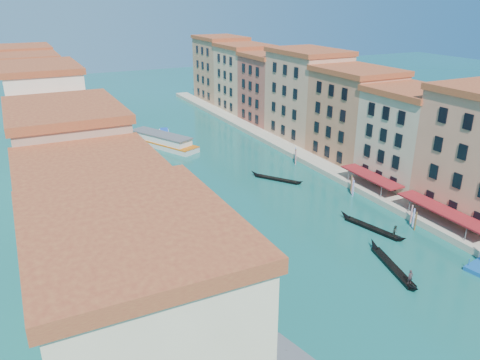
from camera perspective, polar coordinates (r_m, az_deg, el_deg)
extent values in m
cube|color=beige|center=(35.18, -11.84, -19.52)|extent=(12.00, 16.00, 18.00)
cube|color=maroon|center=(29.91, -13.21, -5.59)|extent=(12.80, 16.40, 1.00)
cube|color=tan|center=(48.11, -16.73, -8.54)|extent=(12.00, 15.00, 17.00)
cube|color=maroon|center=(44.45, -17.95, 1.59)|extent=(12.80, 15.40, 1.00)
cube|color=#A37C63|center=(62.13, -19.57, -0.90)|extent=(12.00, 17.00, 19.00)
cube|color=maroon|center=(59.28, -20.76, 8.08)|extent=(12.80, 17.40, 1.00)
cube|color=#E4B38E|center=(77.12, -21.06, 2.18)|extent=(12.00, 14.00, 16.50)
cube|color=maroon|center=(74.91, -21.95, 8.51)|extent=(12.80, 14.40, 1.00)
cube|color=beige|center=(92.02, -22.36, 6.12)|extent=(12.00, 18.00, 20.00)
cube|color=maroon|center=(90.11, -23.31, 12.55)|extent=(12.80, 18.40, 1.00)
cube|color=tan|center=(108.84, -23.11, 7.50)|extent=(12.00, 16.00, 17.50)
cube|color=maroon|center=(107.26, -23.84, 12.28)|extent=(12.80, 16.40, 1.00)
cube|color=#A27F5A|center=(123.92, -23.74, 9.17)|extent=(12.00, 15.00, 18.50)
cube|color=maroon|center=(122.53, -24.43, 13.61)|extent=(12.80, 15.40, 1.00)
cube|color=beige|center=(139.63, -24.23, 10.41)|extent=(12.00, 17.00, 19.00)
cube|color=maroon|center=(138.39, -24.87, 14.45)|extent=(12.80, 17.40, 1.00)
cube|color=tan|center=(87.19, 19.90, 4.47)|extent=(12.00, 14.00, 16.50)
cube|color=maroon|center=(85.25, 20.64, 10.10)|extent=(12.80, 14.40, 1.00)
cube|color=#AD6947|center=(97.52, 13.71, 7.31)|extent=(12.00, 16.00, 18.00)
cube|color=maroon|center=(95.74, 14.21, 12.82)|extent=(12.80, 16.40, 1.00)
cube|color=tan|center=(110.50, 8.11, 9.85)|extent=(12.00, 18.00, 20.00)
cube|color=maroon|center=(108.92, 8.41, 15.27)|extent=(12.80, 18.40, 1.00)
cube|color=#9E4D3E|center=(124.43, 3.77, 10.72)|extent=(12.00, 15.00, 17.50)
cube|color=maroon|center=(123.06, 3.87, 14.96)|extent=(12.80, 15.40, 1.00)
cube|color=tan|center=(137.76, 0.49, 12.02)|extent=(12.00, 16.00, 18.50)
cube|color=maroon|center=(136.51, 0.50, 16.06)|extent=(12.80, 16.40, 1.00)
cube|color=#A97553|center=(152.41, -2.39, 13.11)|extent=(12.00, 17.00, 19.50)
cube|color=maroon|center=(151.27, -2.45, 16.95)|extent=(12.80, 17.40, 1.00)
cube|color=#9E967F|center=(103.74, 6.02, 3.76)|extent=(4.00, 140.00, 1.00)
cube|color=maroon|center=(73.80, 23.59, -3.44)|extent=(3.20, 15.30, 0.25)
cylinder|color=#575759|center=(70.62, 25.75, -6.28)|extent=(0.12, 0.12, 3.00)
cylinder|color=#575759|center=(76.41, 19.90, -3.29)|extent=(0.12, 0.12, 3.00)
cube|color=maroon|center=(83.55, 15.69, 0.44)|extent=(3.20, 12.60, 0.25)
cylinder|color=#575759|center=(80.36, 16.79, -1.68)|extent=(0.12, 0.12, 3.00)
cylinder|color=#575759|center=(86.14, 13.07, 0.26)|extent=(0.12, 0.12, 3.00)
cube|color=#575759|center=(44.19, 0.51, -18.39)|extent=(5.40, 16.40, 0.30)
cylinder|color=brown|center=(72.74, 20.60, -4.83)|extent=(0.24, 0.24, 3.20)
cylinder|color=brown|center=(73.75, 20.37, -4.43)|extent=(0.24, 0.24, 3.20)
cylinder|color=brown|center=(74.76, 20.15, -4.04)|extent=(0.24, 0.24, 3.20)
cylinder|color=brown|center=(81.84, 13.63, -1.08)|extent=(0.24, 0.24, 3.20)
cylinder|color=brown|center=(82.91, 13.52, -0.77)|extent=(0.24, 0.24, 3.20)
cylinder|color=brown|center=(83.98, 13.41, -0.47)|extent=(0.24, 0.24, 3.20)
cylinder|color=brown|center=(95.30, 6.81, 2.62)|extent=(0.24, 0.24, 3.20)
cylinder|color=brown|center=(96.41, 6.79, 2.84)|extent=(0.24, 0.24, 3.20)
cylinder|color=brown|center=(97.51, 6.76, 3.06)|extent=(0.24, 0.24, 3.20)
cylinder|color=brown|center=(47.64, -4.62, -18.46)|extent=(0.24, 0.24, 3.20)
cube|color=silver|center=(108.32, -9.58, 4.39)|extent=(12.56, 19.81, 1.19)
cube|color=silver|center=(107.95, -9.62, 5.05)|extent=(10.41, 16.02, 1.59)
cube|color=#575759|center=(107.69, -9.65, 5.53)|extent=(10.89, 16.59, 0.25)
cube|color=#C55C0B|center=(108.16, -9.60, 4.67)|extent=(12.61, 19.83, 0.25)
cube|color=black|center=(62.55, 18.08, -10.06)|extent=(3.52, 9.35, 0.47)
cone|color=black|center=(66.26, 15.98, -7.54)|extent=(1.44, 2.26, 1.75)
cone|color=black|center=(58.70, 20.57, -12.32)|extent=(1.35, 1.91, 1.54)
imported|color=#342528|center=(59.15, 20.05, -11.05)|extent=(0.74, 0.58, 1.80)
cube|color=black|center=(71.44, 15.76, -5.67)|extent=(3.26, 8.92, 0.45)
cone|color=black|center=(73.75, 12.62, -4.15)|extent=(1.36, 2.15, 1.67)
cone|color=black|center=(69.11, 19.17, -6.80)|extent=(1.27, 1.82, 1.47)
imported|color=#262F27|center=(69.28, 18.41, -5.92)|extent=(0.97, 0.83, 1.71)
cube|color=black|center=(87.09, 4.50, 0.10)|extent=(5.69, 7.45, 0.42)
cone|color=black|center=(88.81, 1.76, 0.83)|extent=(1.77, 2.01, 1.57)
cone|color=black|center=(85.37, 7.36, -0.28)|extent=(1.58, 1.75, 1.38)
cube|color=white|center=(68.76, -3.34, -5.72)|extent=(6.14, 8.07, 0.90)
cube|color=#1645B6|center=(68.91, -3.29, -4.92)|extent=(3.47, 3.95, 0.79)
cube|color=white|center=(116.84, -9.19, 5.58)|extent=(3.85, 7.42, 0.81)
cube|color=#1645B6|center=(117.14, -9.23, 5.97)|extent=(2.49, 3.39, 0.71)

